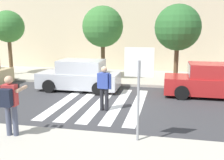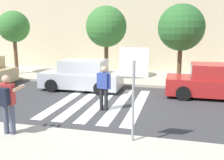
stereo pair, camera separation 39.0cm
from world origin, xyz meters
The scene contains 16 objects.
ground_plane centered at (0.00, 0.00, 0.00)m, with size 120.00×120.00×0.00m, color #38383A.
sidewalk_far centered at (0.00, 6.00, 0.07)m, with size 60.00×4.80×0.14m, color #B2AD9E.
building_facade_far centered at (0.00, 10.40, 3.30)m, with size 56.00×4.00×6.60m, color beige.
crosswalk_stripe_0 centered at (-1.60, 0.20, 0.00)m, with size 0.44×5.20×0.01m, color silver.
crosswalk_stripe_1 centered at (-0.80, 0.20, 0.00)m, with size 0.44×5.20×0.01m, color silver.
crosswalk_stripe_2 centered at (0.00, 0.20, 0.00)m, with size 0.44×5.20×0.01m, color silver.
crosswalk_stripe_3 centered at (0.80, 0.20, 0.00)m, with size 0.44×5.20×0.01m, color silver.
crosswalk_stripe_4 centered at (1.60, 0.20, 0.00)m, with size 0.44×5.20×0.01m, color silver.
stop_sign centered at (2.03, -3.54, 1.97)m, with size 0.76×0.08×2.52m.
photographer_with_backpack centered at (-1.49, -3.98, 1.17)m, with size 0.63×0.88×1.72m.
pedestrian_crossing centered at (0.41, -0.76, 0.97)m, with size 0.57×0.30×1.72m.
parked_car_silver centered at (-1.62, 2.30, 0.73)m, with size 4.10×1.92×1.55m.
parked_car_red centered at (4.73, 2.30, 0.73)m, with size 4.10×1.92×1.55m.
street_tree_west centered at (-7.28, 5.03, 3.20)m, with size 2.02×2.02×4.10m.
street_tree_center centered at (-1.02, 4.82, 3.20)m, with size 2.38×2.38×4.27m.
street_tree_east centered at (3.20, 4.34, 3.15)m, with size 2.45×2.45×4.25m.
Camera 2 is at (3.12, -10.14, 3.15)m, focal length 42.00 mm.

